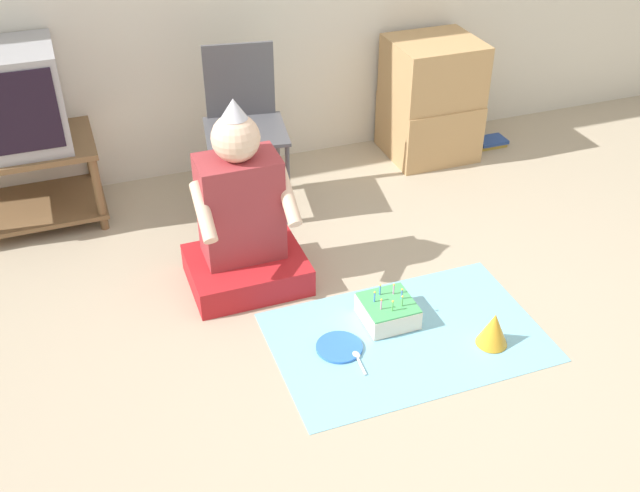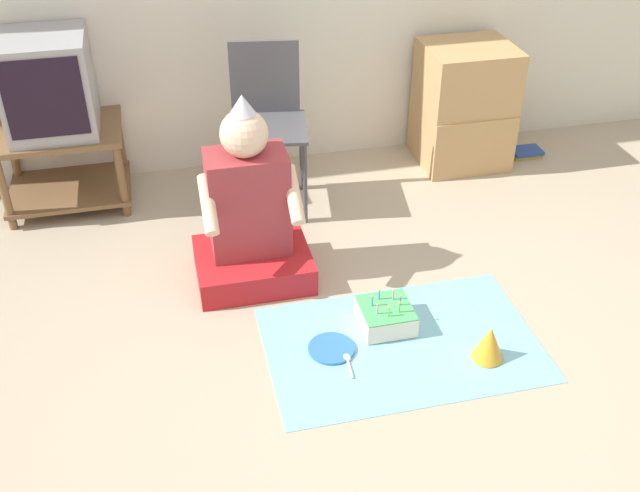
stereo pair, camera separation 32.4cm
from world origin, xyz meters
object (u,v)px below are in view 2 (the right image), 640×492
object	(u,v)px
folding_chair	(266,114)
birthday_cake	(386,316)
party_hat_blue	(489,343)
paper_plate	(331,348)
book_pile	(526,152)
person_seated	(250,218)
tv	(48,84)
cardboard_box_stack	(464,106)

from	to	relation	value
folding_chair	birthday_cake	xyz separation A→B (m)	(0.31, -1.20, -0.47)
party_hat_blue	paper_plate	distance (m)	0.66
book_pile	party_hat_blue	size ratio (longest dim) A/B	1.20
party_hat_blue	person_seated	bearing A→B (deg)	136.67
book_pile	birthday_cake	bearing A→B (deg)	-134.58
tv	birthday_cake	bearing A→B (deg)	-45.80
book_pile	person_seated	distance (m)	2.06
party_hat_blue	tv	bearing A→B (deg)	135.31
person_seated	birthday_cake	bearing A→B (deg)	-45.51
cardboard_box_stack	person_seated	size ratio (longest dim) A/B	0.78
cardboard_box_stack	party_hat_blue	xyz separation A→B (m)	(-0.55, -1.71, -0.27)
cardboard_box_stack	person_seated	distance (m)	1.68
book_pile	birthday_cake	distance (m)	1.91
person_seated	birthday_cake	size ratio (longest dim) A/B	4.05
person_seated	party_hat_blue	xyz separation A→B (m)	(0.87, -0.82, -0.24)
birthday_cake	party_hat_blue	size ratio (longest dim) A/B	1.45
tv	person_seated	xyz separation A→B (m)	(0.89, -0.92, -0.38)
book_pile	person_seated	bearing A→B (deg)	-155.68
folding_chair	person_seated	bearing A→B (deg)	-106.55
folding_chair	party_hat_blue	size ratio (longest dim) A/B	5.58
folding_chair	person_seated	xyz separation A→B (m)	(-0.20, -0.68, -0.20)
cardboard_box_stack	book_pile	distance (m)	0.55
tv	paper_plate	xyz separation A→B (m)	(1.13, -1.54, -0.69)
folding_chair	cardboard_box_stack	world-z (taller)	folding_chair
book_pile	folding_chair	bearing A→B (deg)	-174.60
tv	folding_chair	distance (m)	1.13
tv	paper_plate	world-z (taller)	tv
person_seated	paper_plate	world-z (taller)	person_seated
cardboard_box_stack	birthday_cake	xyz separation A→B (m)	(-0.91, -1.42, -0.30)
book_pile	paper_plate	distance (m)	2.18
tv	person_seated	world-z (taller)	tv
birthday_cake	folding_chair	bearing A→B (deg)	104.46
tv	cardboard_box_stack	distance (m)	2.34
birthday_cake	tv	bearing A→B (deg)	134.20
cardboard_box_stack	paper_plate	xyz separation A→B (m)	(-1.18, -1.52, -0.35)
cardboard_box_stack	tv	bearing A→B (deg)	179.41
person_seated	cardboard_box_stack	bearing A→B (deg)	32.11
party_hat_blue	paper_plate	bearing A→B (deg)	162.66
folding_chair	book_pile	bearing A→B (deg)	5.40
birthday_cake	cardboard_box_stack	bearing A→B (deg)	57.27
cardboard_box_stack	book_pile	xyz separation A→B (m)	(0.43, -0.05, -0.33)
cardboard_box_stack	party_hat_blue	distance (m)	1.82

